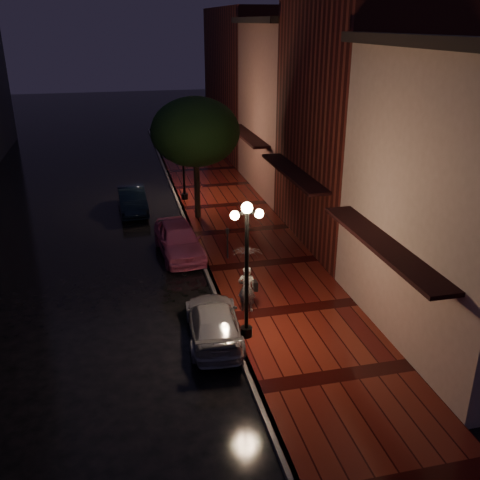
{
  "coord_description": "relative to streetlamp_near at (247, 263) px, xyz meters",
  "views": [
    {
      "loc": [
        -3.05,
        -18.63,
        9.09
      ],
      "look_at": [
        1.24,
        -0.37,
        1.4
      ],
      "focal_mm": 40.0,
      "sensor_mm": 36.0,
      "label": 1
    }
  ],
  "objects": [
    {
      "name": "storefront_mid",
      "position": [
        6.65,
        7.0,
        2.9
      ],
      "size": [
        5.0,
        8.0,
        11.0
      ],
      "primitive_type": "cube",
      "color": "#511914",
      "rests_on": "ground"
    },
    {
      "name": "woman_with_umbrella",
      "position": [
        0.39,
        1.53,
        -0.95
      ],
      "size": [
        0.94,
        0.96,
        2.26
      ],
      "rotation": [
        0.0,
        0.0,
        2.74
      ],
      "color": "silver",
      "rests_on": "sidewalk"
    },
    {
      "name": "curb",
      "position": [
        -0.35,
        5.0,
        -2.53
      ],
      "size": [
        0.25,
        60.0,
        0.15
      ],
      "primitive_type": "cube",
      "color": "#595451",
      "rests_on": "ground"
    },
    {
      "name": "parking_meter",
      "position": [
        0.65,
        5.82,
        -1.67
      ],
      "size": [
        0.14,
        0.12,
        1.29
      ],
      "rotation": [
        0.0,
        0.0,
        -0.32
      ],
      "color": "black",
      "rests_on": "sidewalk"
    },
    {
      "name": "navy_car",
      "position": [
        -2.83,
        12.94,
        -1.97
      ],
      "size": [
        1.5,
        3.88,
        1.26
      ],
      "primitive_type": "imported",
      "rotation": [
        0.0,
        0.0,
        0.04
      ],
      "color": "black",
      "rests_on": "ground"
    },
    {
      "name": "streetlamp_far",
      "position": [
        0.0,
        14.0,
        0.0
      ],
      "size": [
        0.96,
        0.36,
        4.31
      ],
      "color": "black",
      "rests_on": "sidewalk"
    },
    {
      "name": "streetlamp_near",
      "position": [
        0.0,
        0.0,
        0.0
      ],
      "size": [
        0.96,
        0.36,
        4.31
      ],
      "color": "black",
      "rests_on": "sidewalk"
    },
    {
      "name": "storefront_extra",
      "position": [
        6.65,
        25.0,
        2.4
      ],
      "size": [
        5.0,
        12.0,
        10.0
      ],
      "primitive_type": "cube",
      "color": "#511914",
      "rests_on": "ground"
    },
    {
      "name": "silver_car",
      "position": [
        -0.95,
        0.35,
        -2.03
      ],
      "size": [
        1.92,
        4.03,
        1.13
      ],
      "primitive_type": "imported",
      "rotation": [
        0.0,
        0.0,
        3.06
      ],
      "color": "#95949B",
      "rests_on": "ground"
    },
    {
      "name": "pink_car",
      "position": [
        -1.18,
        6.93,
        -1.89
      ],
      "size": [
        1.97,
        4.26,
        1.41
      ],
      "primitive_type": "imported",
      "rotation": [
        0.0,
        0.0,
        0.07
      ],
      "color": "#C04F77",
      "rests_on": "ground"
    },
    {
      "name": "storefront_near",
      "position": [
        6.65,
        -1.0,
        1.65
      ],
      "size": [
        5.0,
        8.0,
        8.5
      ],
      "primitive_type": "cube",
      "color": "gray",
      "rests_on": "ground"
    },
    {
      "name": "storefront_far",
      "position": [
        6.65,
        15.0,
        1.9
      ],
      "size": [
        5.0,
        8.0,
        9.0
      ],
      "primitive_type": "cube",
      "color": "#8C5951",
      "rests_on": "ground"
    },
    {
      "name": "street_tree",
      "position": [
        0.26,
        10.99,
        1.64
      ],
      "size": [
        4.16,
        4.16,
        5.8
      ],
      "color": "black",
      "rests_on": "sidewalk"
    },
    {
      "name": "ground",
      "position": [
        -0.35,
        5.0,
        -2.6
      ],
      "size": [
        120.0,
        120.0,
        0.0
      ],
      "primitive_type": "plane",
      "color": "black",
      "rests_on": "ground"
    },
    {
      "name": "sidewalk",
      "position": [
        1.9,
        5.0,
        -2.53
      ],
      "size": [
        4.5,
        60.0,
        0.15
      ],
      "primitive_type": "cube",
      "color": "#420E0B",
      "rests_on": "ground"
    }
  ]
}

